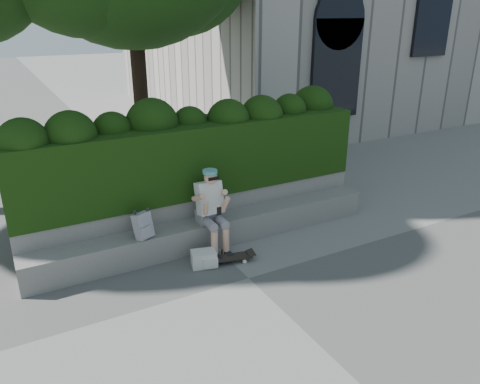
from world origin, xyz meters
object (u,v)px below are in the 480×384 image
backpack_ground (204,259)px  person (211,207)px  backpack_plaid (143,226)px  skateboard (224,258)px

backpack_ground → person: bearing=65.7°
person → backpack_plaid: (-1.10, 0.08, -0.10)m
person → skateboard: 0.83m
person → skateboard: bearing=-93.6°
person → backpack_plaid: size_ratio=3.48×
person → backpack_ground: (-0.34, -0.42, -0.63)m
person → skateboard: size_ratio=1.51×
skateboard → backpack_ground: 0.32m
person → backpack_ground: size_ratio=3.68×
person → backpack_plaid: bearing=175.8°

